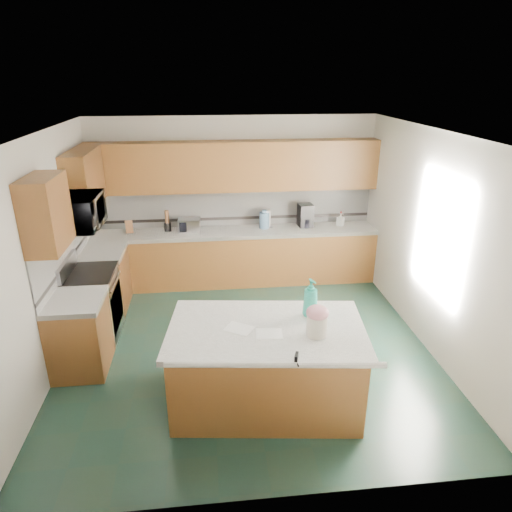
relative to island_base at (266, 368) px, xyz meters
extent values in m
plane|color=#172D24|center=(-0.10, 1.10, -0.43)|extent=(4.60, 4.60, 0.00)
plane|color=white|center=(-0.10, 1.10, 2.27)|extent=(4.60, 4.60, 0.00)
cube|color=silver|center=(-0.10, 3.42, 0.92)|extent=(4.60, 0.04, 2.70)
cube|color=silver|center=(-0.10, -1.22, 0.92)|extent=(4.60, 0.04, 2.70)
cube|color=silver|center=(-2.42, 1.10, 0.92)|extent=(0.04, 4.60, 2.70)
cube|color=silver|center=(2.22, 1.10, 0.92)|extent=(0.04, 4.60, 2.70)
cube|color=#3B2211|center=(-0.10, 3.10, 0.00)|extent=(4.60, 0.60, 0.86)
cube|color=white|center=(-0.10, 3.10, 0.46)|extent=(4.60, 0.64, 0.06)
cube|color=#3B2211|center=(-0.10, 3.23, 1.51)|extent=(4.60, 0.33, 0.78)
cube|color=silver|center=(-0.10, 3.38, 0.81)|extent=(4.60, 0.02, 0.63)
cube|color=black|center=(-0.10, 3.38, 0.61)|extent=(4.60, 0.01, 0.05)
cube|color=#3B2211|center=(-2.10, 2.39, 0.00)|extent=(0.60, 0.82, 0.86)
cube|color=white|center=(-2.10, 2.39, 0.46)|extent=(0.64, 0.82, 0.06)
cube|color=#3B2211|center=(-2.10, 0.86, 0.00)|extent=(0.60, 0.72, 0.86)
cube|color=white|center=(-2.10, 0.86, 0.46)|extent=(0.64, 0.72, 0.06)
cube|color=silver|center=(-2.39, 1.65, 0.81)|extent=(0.02, 2.30, 0.63)
cube|color=black|center=(-2.38, 1.65, 0.61)|extent=(0.01, 2.30, 0.05)
cube|color=#3B2211|center=(-2.23, 2.52, 1.51)|extent=(0.33, 1.09, 0.78)
cube|color=#3B2211|center=(-2.23, 0.86, 1.51)|extent=(0.33, 0.72, 0.78)
cube|color=#B7B7BC|center=(-2.10, 1.60, 0.01)|extent=(0.60, 0.76, 0.88)
cube|color=black|center=(-1.81, 1.60, -0.03)|extent=(0.02, 0.68, 0.55)
cube|color=black|center=(-2.10, 1.60, 0.47)|extent=(0.62, 0.78, 0.04)
cylinder|color=#B7B7BC|center=(-1.78, 1.60, 0.35)|extent=(0.02, 0.66, 0.02)
cube|color=#B7B7BC|center=(-2.36, 1.60, 0.59)|extent=(0.06, 0.76, 0.18)
imported|color=#B7B7BC|center=(-2.10, 1.60, 1.30)|extent=(0.50, 0.73, 0.41)
cube|color=#3B2211|center=(0.00, 0.00, 0.00)|extent=(2.00, 1.29, 0.86)
cube|color=white|center=(0.00, 0.00, 0.46)|extent=(2.11, 1.40, 0.06)
cylinder|color=white|center=(0.00, -0.59, 0.46)|extent=(1.98, 0.29, 0.06)
cylinder|color=white|center=(0.47, -0.18, 0.60)|extent=(0.26, 0.26, 0.21)
ellipsoid|color=pink|center=(0.47, -0.18, 0.74)|extent=(0.22, 0.22, 0.14)
cylinder|color=tan|center=(0.47, -0.18, 0.78)|extent=(0.07, 0.03, 0.03)
sphere|color=tan|center=(0.43, -0.18, 0.78)|extent=(0.04, 0.04, 0.04)
sphere|color=tan|center=(0.51, -0.18, 0.78)|extent=(0.04, 0.04, 0.04)
imported|color=teal|center=(0.49, 0.20, 0.70)|extent=(0.21, 0.21, 0.42)
cube|color=white|center=(0.01, -0.11, 0.49)|extent=(0.28, 0.22, 0.00)
cube|color=white|center=(-0.28, 0.01, 0.49)|extent=(0.34, 0.31, 0.00)
cube|color=black|center=(0.20, -0.57, 0.50)|extent=(0.06, 0.10, 0.09)
cylinder|color=black|center=(0.20, -0.63, 0.48)|extent=(0.02, 0.07, 0.02)
cube|color=#472814|center=(-1.80, 3.15, 0.59)|extent=(0.14, 0.18, 0.23)
cylinder|color=black|center=(-1.20, 3.18, 0.56)|extent=(0.11, 0.11, 0.14)
cylinder|color=#472814|center=(-1.20, 3.18, 0.73)|extent=(0.07, 0.07, 0.21)
cube|color=#B7B7BC|center=(-0.85, 3.15, 0.59)|extent=(0.36, 0.25, 0.20)
cube|color=black|center=(-0.85, 3.03, 0.59)|extent=(0.31, 0.01, 0.16)
cylinder|color=white|center=(0.42, 3.20, 0.64)|extent=(0.13, 0.13, 0.30)
cylinder|color=#B7B7BC|center=(0.42, 3.20, 0.50)|extent=(0.20, 0.20, 0.01)
cylinder|color=#6895C2|center=(0.38, 3.16, 0.62)|extent=(0.16, 0.16, 0.27)
cylinder|color=#6895C2|center=(0.38, 3.16, 0.78)|extent=(0.08, 0.08, 0.04)
cube|color=black|center=(1.06, 3.18, 0.68)|extent=(0.25, 0.27, 0.38)
cylinder|color=black|center=(1.06, 3.12, 0.57)|extent=(0.16, 0.16, 0.16)
imported|color=white|center=(1.66, 3.15, 0.60)|extent=(0.14, 0.14, 0.22)
cylinder|color=red|center=(1.66, 3.15, 0.72)|extent=(0.02, 0.02, 0.03)
cube|color=white|center=(2.19, 0.90, 1.07)|extent=(0.02, 1.40, 1.10)
camera|label=1|loc=(-0.54, -3.96, 2.88)|focal=32.00mm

